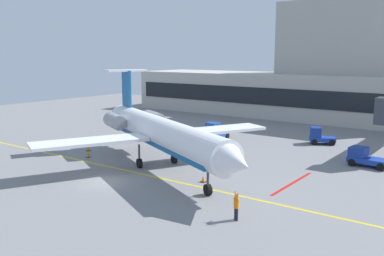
{
  "coord_description": "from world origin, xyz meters",
  "views": [
    {
      "loc": [
        27.12,
        -24.1,
        10.77
      ],
      "look_at": [
        0.36,
        12.15,
        3.0
      ],
      "focal_mm": 40.04,
      "sensor_mm": 36.0,
      "label": 1
    }
  ],
  "objects_px": {
    "belt_loader": "(215,132)",
    "marshaller": "(236,206)",
    "regional_jet": "(159,132)",
    "pushback_tractor": "(320,136)",
    "baggage_tug": "(365,157)"
  },
  "relations": [
    {
      "from": "regional_jet",
      "to": "marshaller",
      "type": "bearing_deg",
      "value": -29.49
    },
    {
      "from": "regional_jet",
      "to": "belt_loader",
      "type": "relative_size",
      "value": 7.06
    },
    {
      "from": "pushback_tractor",
      "to": "belt_loader",
      "type": "distance_m",
      "value": 12.76
    },
    {
      "from": "baggage_tug",
      "to": "pushback_tractor",
      "type": "xyz_separation_m",
      "value": [
        -7.3,
        7.52,
        0.08
      ]
    },
    {
      "from": "baggage_tug",
      "to": "pushback_tractor",
      "type": "height_order",
      "value": "pushback_tractor"
    },
    {
      "from": "belt_loader",
      "to": "marshaller",
      "type": "height_order",
      "value": "belt_loader"
    },
    {
      "from": "regional_jet",
      "to": "pushback_tractor",
      "type": "bearing_deg",
      "value": 66.66
    },
    {
      "from": "regional_jet",
      "to": "belt_loader",
      "type": "bearing_deg",
      "value": 101.63
    },
    {
      "from": "baggage_tug",
      "to": "marshaller",
      "type": "bearing_deg",
      "value": -98.72
    },
    {
      "from": "regional_jet",
      "to": "baggage_tug",
      "type": "xyz_separation_m",
      "value": [
        15.85,
        12.3,
        -2.6
      ]
    },
    {
      "from": "baggage_tug",
      "to": "belt_loader",
      "type": "height_order",
      "value": "belt_loader"
    },
    {
      "from": "regional_jet",
      "to": "pushback_tractor",
      "type": "xyz_separation_m",
      "value": [
        8.55,
        19.83,
        -2.52
      ]
    },
    {
      "from": "pushback_tractor",
      "to": "belt_loader",
      "type": "bearing_deg",
      "value": -154.18
    },
    {
      "from": "pushback_tractor",
      "to": "marshaller",
      "type": "relative_size",
      "value": 1.77
    },
    {
      "from": "regional_jet",
      "to": "pushback_tractor",
      "type": "distance_m",
      "value": 21.74
    }
  ]
}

